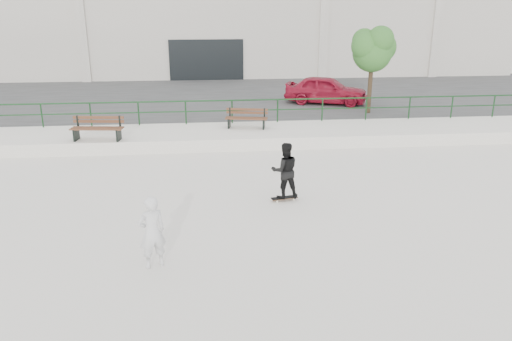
{
  "coord_description": "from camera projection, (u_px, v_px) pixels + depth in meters",
  "views": [
    {
      "loc": [
        -0.11,
        -10.57,
        5.47
      ],
      "look_at": [
        1.16,
        2.0,
        1.23
      ],
      "focal_mm": 35.0,
      "sensor_mm": 36.0,
      "label": 1
    }
  ],
  "objects": [
    {
      "name": "railing",
      "position": [
        209.0,
        107.0,
        21.52
      ],
      "size": [
        28.0,
        0.06,
        1.03
      ],
      "color": "#163D1B",
      "rests_on": "ledge"
    },
    {
      "name": "tree",
      "position": [
        373.0,
        48.0,
        23.0
      ],
      "size": [
        2.27,
        2.02,
        4.04
      ],
      "color": "#443222",
      "rests_on": "parking_strip"
    },
    {
      "name": "red_car",
      "position": [
        326.0,
        90.0,
        25.88
      ],
      "size": [
        4.56,
        3.11,
        1.44
      ],
      "primitive_type": "imported",
      "rotation": [
        0.0,
        0.0,
        1.2
      ],
      "color": "maroon",
      "rests_on": "parking_strip"
    },
    {
      "name": "ledge",
      "position": [
        210.0,
        137.0,
        20.6
      ],
      "size": [
        30.0,
        3.0,
        0.5
      ],
      "primitive_type": "cube",
      "color": "silver",
      "rests_on": "ground"
    },
    {
      "name": "seated_skater",
      "position": [
        152.0,
        232.0,
        10.67
      ],
      "size": [
        0.71,
        0.6,
        1.64
      ],
      "primitive_type": "imported",
      "rotation": [
        0.0,
        0.0,
        3.56
      ],
      "color": "silver",
      "rests_on": "ground"
    },
    {
      "name": "skateboard",
      "position": [
        284.0,
        198.0,
        14.58
      ],
      "size": [
        0.8,
        0.37,
        0.09
      ],
      "rotation": [
        0.0,
        0.0,
        0.22
      ],
      "color": "black",
      "rests_on": "ground"
    },
    {
      "name": "ground",
      "position": [
        215.0,
        248.0,
        11.72
      ],
      "size": [
        120.0,
        120.0,
        0.0
      ],
      "primitive_type": "plane",
      "color": "silver",
      "rests_on": "ground"
    },
    {
      "name": "bench_left",
      "position": [
        98.0,
        128.0,
        19.01
      ],
      "size": [
        2.01,
        0.8,
        0.9
      ],
      "rotation": [
        0.0,
        0.0,
        -0.12
      ],
      "color": "#55301D",
      "rests_on": "ledge"
    },
    {
      "name": "standing_skater",
      "position": [
        285.0,
        170.0,
        14.31
      ],
      "size": [
        0.84,
        0.68,
        1.65
      ],
      "primitive_type": "imported",
      "rotation": [
        0.0,
        0.0,
        3.21
      ],
      "color": "black",
      "rests_on": "skateboard"
    },
    {
      "name": "bench_right",
      "position": [
        247.0,
        118.0,
        20.89
      ],
      "size": [
        1.83,
        0.86,
        0.81
      ],
      "rotation": [
        0.0,
        0.0,
        -0.21
      ],
      "color": "#55301D",
      "rests_on": "ledge"
    },
    {
      "name": "parking_strip",
      "position": [
        208.0,
        99.0,
        28.62
      ],
      "size": [
        60.0,
        14.0,
        0.5
      ],
      "primitive_type": "cube",
      "color": "#373737",
      "rests_on": "ground"
    },
    {
      "name": "commercial_building",
      "position": [
        205.0,
        15.0,
        40.45
      ],
      "size": [
        44.2,
        16.33,
        8.0
      ],
      "color": "beige",
      "rests_on": "ground"
    }
  ]
}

